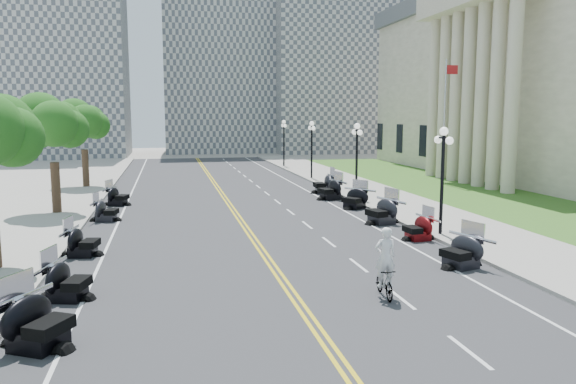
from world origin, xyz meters
TOP-DOWN VIEW (x-y plane):
  - ground at (0.00, 0.00)m, footprint 160.00×160.00m
  - road at (0.00, 10.00)m, footprint 16.00×90.00m
  - centerline_yellow_a at (-0.12, 10.00)m, footprint 0.12×90.00m
  - centerline_yellow_b at (0.12, 10.00)m, footprint 0.12×90.00m
  - edge_line_north at (6.40, 10.00)m, footprint 0.12×90.00m
  - edge_line_south at (-6.40, 10.00)m, footprint 0.12×90.00m
  - lane_dash_4 at (3.20, -8.00)m, footprint 0.12×2.00m
  - lane_dash_5 at (3.20, -4.00)m, footprint 0.12×2.00m
  - lane_dash_6 at (3.20, 0.00)m, footprint 0.12×2.00m
  - lane_dash_7 at (3.20, 4.00)m, footprint 0.12×2.00m
  - lane_dash_8 at (3.20, 8.00)m, footprint 0.12×2.00m
  - lane_dash_9 at (3.20, 12.00)m, footprint 0.12×2.00m
  - lane_dash_10 at (3.20, 16.00)m, footprint 0.12×2.00m
  - lane_dash_11 at (3.20, 20.00)m, footprint 0.12×2.00m
  - lane_dash_12 at (3.20, 24.00)m, footprint 0.12×2.00m
  - lane_dash_13 at (3.20, 28.00)m, footprint 0.12×2.00m
  - lane_dash_14 at (3.20, 32.00)m, footprint 0.12×2.00m
  - lane_dash_15 at (3.20, 36.00)m, footprint 0.12×2.00m
  - lane_dash_16 at (3.20, 40.00)m, footprint 0.12×2.00m
  - lane_dash_17 at (3.20, 44.00)m, footprint 0.12×2.00m
  - lane_dash_18 at (3.20, 48.00)m, footprint 0.12×2.00m
  - lane_dash_19 at (3.20, 52.00)m, footprint 0.12×2.00m
  - sidewalk_north at (10.50, 10.00)m, footprint 5.00×90.00m
  - sidewalk_south at (-10.50, 10.00)m, footprint 5.00×90.00m
  - lawn at (17.50, 18.00)m, footprint 9.00×60.00m
  - distant_block_a at (-18.00, 62.00)m, footprint 18.00×14.00m
  - distant_block_b at (4.00, 68.00)m, footprint 16.00×12.00m
  - distant_block_c at (22.00, 65.00)m, footprint 20.00×14.00m
  - street_lamp_2 at (8.60, 4.00)m, footprint 0.50×1.20m
  - street_lamp_3 at (8.60, 16.00)m, footprint 0.50×1.20m
  - street_lamp_4 at (8.60, 28.00)m, footprint 0.50×1.20m
  - street_lamp_5 at (8.60, 40.00)m, footprint 0.50×1.20m
  - flagpole at (18.00, 22.00)m, footprint 1.10×0.20m
  - tree_3 at (-10.00, 14.00)m, footprint 4.80×4.80m
  - tree_4 at (-10.00, 26.00)m, footprint 4.80×4.80m
  - motorcycle_n_5 at (6.83, -1.08)m, footprint 2.45×2.45m
  - motorcycle_n_6 at (7.28, 3.58)m, footprint 1.93×1.93m
  - motorcycle_n_7 at (7.09, 7.53)m, footprint 2.61×2.61m
  - motorcycle_n_8 at (7.25, 12.37)m, footprint 2.77×2.77m
  - motorcycle_n_9 at (6.85, 16.20)m, footprint 2.50×2.50m
  - motorcycle_n_10 at (7.28, 19.27)m, footprint 2.27×2.27m
  - motorcycle_s_4 at (-6.93, -5.60)m, footprint 2.88×2.88m
  - motorcycle_s_5 at (-6.86, -1.89)m, footprint 2.32×2.32m
  - motorcycle_s_6 at (-7.19, 3.68)m, footprint 2.16×2.16m
  - motorcycle_s_8 at (-7.05, 11.32)m, footprint 2.13×2.13m
  - motorcycle_s_9 at (-6.88, 16.64)m, footprint 2.37×2.37m
  - bicycle at (2.74, -3.73)m, footprint 0.58×1.65m
  - cyclist_rider at (2.74, -3.73)m, footprint 0.69×0.45m

SIDE VIEW (x-z plane):
  - ground at x=0.00m, z-range 0.00..0.00m
  - road at x=0.00m, z-range 0.00..0.01m
  - centerline_yellow_a at x=-0.12m, z-range 0.01..0.01m
  - centerline_yellow_b at x=0.12m, z-range 0.01..0.01m
  - edge_line_north at x=6.40m, z-range 0.01..0.01m
  - edge_line_south at x=-6.40m, z-range 0.01..0.01m
  - lane_dash_4 at x=3.20m, z-range 0.01..0.01m
  - lane_dash_5 at x=3.20m, z-range 0.01..0.01m
  - lane_dash_6 at x=3.20m, z-range 0.01..0.01m
  - lane_dash_7 at x=3.20m, z-range 0.01..0.01m
  - lane_dash_8 at x=3.20m, z-range 0.01..0.01m
  - lane_dash_9 at x=3.20m, z-range 0.01..0.01m
  - lane_dash_10 at x=3.20m, z-range 0.01..0.01m
  - lane_dash_11 at x=3.20m, z-range 0.01..0.01m
  - lane_dash_12 at x=3.20m, z-range 0.01..0.01m
  - lane_dash_13 at x=3.20m, z-range 0.01..0.01m
  - lane_dash_14 at x=3.20m, z-range 0.01..0.01m
  - lane_dash_15 at x=3.20m, z-range 0.01..0.01m
  - lane_dash_16 at x=3.20m, z-range 0.01..0.01m
  - lane_dash_17 at x=3.20m, z-range 0.01..0.01m
  - lane_dash_18 at x=3.20m, z-range 0.01..0.01m
  - lane_dash_19 at x=3.20m, z-range 0.01..0.01m
  - lawn at x=17.50m, z-range 0.00..0.10m
  - sidewalk_north at x=10.50m, z-range 0.00..0.15m
  - sidewalk_south at x=-10.50m, z-range 0.00..0.15m
  - bicycle at x=2.74m, z-range 0.00..0.97m
  - motorcycle_n_6 at x=7.28m, z-range 0.00..1.24m
  - motorcycle_s_8 at x=-7.05m, z-range 0.00..1.27m
  - motorcycle_s_6 at x=-7.19m, z-range 0.00..1.30m
  - motorcycle_s_9 at x=-6.88m, z-range 0.00..1.32m
  - motorcycle_s_5 at x=-6.86m, z-range 0.00..1.32m
  - motorcycle_n_5 at x=6.83m, z-range 0.00..1.37m
  - motorcycle_n_8 at x=7.25m, z-range 0.00..1.39m
  - motorcycle_s_4 at x=-6.93m, z-range 0.00..1.48m
  - motorcycle_n_7 at x=7.09m, z-range 0.00..1.50m
  - motorcycle_n_9 at x=6.85m, z-range 0.00..1.51m
  - motorcycle_n_10 at x=7.28m, z-range 0.00..1.54m
  - cyclist_rider at x=2.74m, z-range 0.97..2.86m
  - street_lamp_2 at x=8.60m, z-range 0.15..5.05m
  - street_lamp_3 at x=8.60m, z-range 0.15..5.05m
  - street_lamp_4 at x=8.60m, z-range 0.15..5.05m
  - street_lamp_5 at x=8.60m, z-range 0.15..5.05m
  - tree_3 at x=-10.00m, z-range 0.15..9.35m
  - tree_4 at x=-10.00m, z-range 0.15..9.35m
  - flagpole at x=18.00m, z-range 0.00..10.00m
  - distant_block_c at x=22.00m, z-range 0.00..22.00m
  - distant_block_a at x=-18.00m, z-range 0.00..26.00m
  - distant_block_b at x=4.00m, z-range 0.00..30.00m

